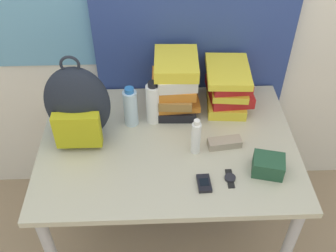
{
  "coord_description": "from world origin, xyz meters",
  "views": [
    {
      "loc": [
        -0.05,
        -0.86,
        2.03
      ],
      "look_at": [
        0.0,
        0.41,
        0.88
      ],
      "focal_mm": 42.0,
      "sensor_mm": 36.0,
      "label": 1
    }
  ],
  "objects_px": {
    "cell_phone": "(204,183)",
    "wristwatch": "(230,178)",
    "backpack": "(78,106)",
    "sports_bottle": "(153,103)",
    "water_bottle": "(131,107)",
    "camera_pouch": "(268,165)",
    "book_stack_center": "(228,86)",
    "sunglasses_case": "(225,143)",
    "book_stack_left": "(176,84)",
    "sunscreen_bottle": "(196,137)"
  },
  "relations": [
    {
      "from": "water_bottle",
      "to": "sunglasses_case",
      "type": "distance_m",
      "value": 0.46
    },
    {
      "from": "backpack",
      "to": "sunglasses_case",
      "type": "xyz_separation_m",
      "value": [
        0.64,
        -0.09,
        -0.16
      ]
    },
    {
      "from": "backpack",
      "to": "book_stack_center",
      "type": "relative_size",
      "value": 1.51
    },
    {
      "from": "book_stack_left",
      "to": "book_stack_center",
      "type": "distance_m",
      "value": 0.26
    },
    {
      "from": "sports_bottle",
      "to": "water_bottle",
      "type": "bearing_deg",
      "value": -171.3
    },
    {
      "from": "book_stack_left",
      "to": "cell_phone",
      "type": "height_order",
      "value": "book_stack_left"
    },
    {
      "from": "book_stack_left",
      "to": "book_stack_center",
      "type": "bearing_deg",
      "value": 1.31
    },
    {
      "from": "backpack",
      "to": "sports_bottle",
      "type": "relative_size",
      "value": 1.9
    },
    {
      "from": "sunscreen_bottle",
      "to": "book_stack_center",
      "type": "bearing_deg",
      "value": 60.06
    },
    {
      "from": "water_bottle",
      "to": "wristwatch",
      "type": "bearing_deg",
      "value": -41.14
    },
    {
      "from": "water_bottle",
      "to": "cell_phone",
      "type": "height_order",
      "value": "water_bottle"
    },
    {
      "from": "sports_bottle",
      "to": "cell_phone",
      "type": "height_order",
      "value": "sports_bottle"
    },
    {
      "from": "camera_pouch",
      "to": "sunscreen_bottle",
      "type": "bearing_deg",
      "value": 156.02
    },
    {
      "from": "book_stack_left",
      "to": "camera_pouch",
      "type": "distance_m",
      "value": 0.58
    },
    {
      "from": "book_stack_center",
      "to": "cell_phone",
      "type": "distance_m",
      "value": 0.55
    },
    {
      "from": "sunscreen_bottle",
      "to": "sunglasses_case",
      "type": "distance_m",
      "value": 0.15
    },
    {
      "from": "sunscreen_bottle",
      "to": "wristwatch",
      "type": "distance_m",
      "value": 0.22
    },
    {
      "from": "sunscreen_bottle",
      "to": "book_stack_left",
      "type": "bearing_deg",
      "value": 102.79
    },
    {
      "from": "backpack",
      "to": "cell_phone",
      "type": "distance_m",
      "value": 0.63
    },
    {
      "from": "sunglasses_case",
      "to": "backpack",
      "type": "bearing_deg",
      "value": 172.26
    },
    {
      "from": "backpack",
      "to": "water_bottle",
      "type": "height_order",
      "value": "backpack"
    },
    {
      "from": "camera_pouch",
      "to": "book_stack_left",
      "type": "bearing_deg",
      "value": 129.2
    },
    {
      "from": "water_bottle",
      "to": "cell_phone",
      "type": "relative_size",
      "value": 2.28
    },
    {
      "from": "book_stack_center",
      "to": "cell_phone",
      "type": "height_order",
      "value": "book_stack_center"
    },
    {
      "from": "backpack",
      "to": "sports_bottle",
      "type": "height_order",
      "value": "backpack"
    },
    {
      "from": "book_stack_center",
      "to": "sunglasses_case",
      "type": "height_order",
      "value": "book_stack_center"
    },
    {
      "from": "camera_pouch",
      "to": "wristwatch",
      "type": "relative_size",
      "value": 1.48
    },
    {
      "from": "sports_bottle",
      "to": "book_stack_center",
      "type": "bearing_deg",
      "value": 16.25
    },
    {
      "from": "water_bottle",
      "to": "wristwatch",
      "type": "height_order",
      "value": "water_bottle"
    },
    {
      "from": "book_stack_center",
      "to": "water_bottle",
      "type": "xyz_separation_m",
      "value": [
        -0.47,
        -0.12,
        -0.02
      ]
    },
    {
      "from": "cell_phone",
      "to": "wristwatch",
      "type": "distance_m",
      "value": 0.11
    },
    {
      "from": "sunscreen_bottle",
      "to": "wristwatch",
      "type": "bearing_deg",
      "value": -51.64
    },
    {
      "from": "sunscreen_bottle",
      "to": "sunglasses_case",
      "type": "height_order",
      "value": "sunscreen_bottle"
    },
    {
      "from": "sports_bottle",
      "to": "sunglasses_case",
      "type": "height_order",
      "value": "sports_bottle"
    },
    {
      "from": "book_stack_center",
      "to": "camera_pouch",
      "type": "xyz_separation_m",
      "value": [
        0.11,
        -0.45,
        -0.07
      ]
    },
    {
      "from": "cell_phone",
      "to": "sunscreen_bottle",
      "type": "bearing_deg",
      "value": 95.86
    },
    {
      "from": "cell_phone",
      "to": "camera_pouch",
      "type": "relative_size",
      "value": 0.61
    },
    {
      "from": "cell_phone",
      "to": "sunglasses_case",
      "type": "distance_m",
      "value": 0.25
    },
    {
      "from": "water_bottle",
      "to": "camera_pouch",
      "type": "distance_m",
      "value": 0.67
    },
    {
      "from": "book_stack_left",
      "to": "camera_pouch",
      "type": "bearing_deg",
      "value": -50.8
    },
    {
      "from": "backpack",
      "to": "cell_phone",
      "type": "relative_size",
      "value": 4.72
    },
    {
      "from": "book_stack_center",
      "to": "cell_phone",
      "type": "bearing_deg",
      "value": -107.92
    },
    {
      "from": "sunscreen_bottle",
      "to": "sunglasses_case",
      "type": "xyz_separation_m",
      "value": [
        0.13,
        0.03,
        -0.07
      ]
    },
    {
      "from": "book_stack_center",
      "to": "water_bottle",
      "type": "bearing_deg",
      "value": -165.39
    },
    {
      "from": "book_stack_center",
      "to": "sunglasses_case",
      "type": "relative_size",
      "value": 1.82
    },
    {
      "from": "backpack",
      "to": "sunscreen_bottle",
      "type": "xyz_separation_m",
      "value": [
        0.51,
        -0.12,
        -0.09
      ]
    },
    {
      "from": "cell_phone",
      "to": "sunglasses_case",
      "type": "relative_size",
      "value": 0.58
    },
    {
      "from": "cell_phone",
      "to": "camera_pouch",
      "type": "distance_m",
      "value": 0.28
    },
    {
      "from": "sports_bottle",
      "to": "sunglasses_case",
      "type": "bearing_deg",
      "value": -30.48
    },
    {
      "from": "water_bottle",
      "to": "sports_bottle",
      "type": "relative_size",
      "value": 0.92
    }
  ]
}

